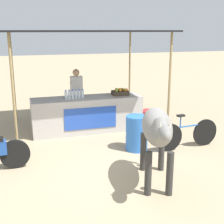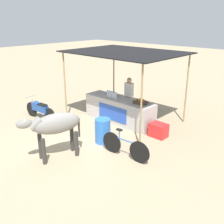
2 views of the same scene
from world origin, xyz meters
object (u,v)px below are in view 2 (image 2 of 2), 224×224
fruit_crate (140,102)px  motorcycle_parked (40,109)px  stall_counter (119,110)px  water_barrel (103,131)px  cooler_box (158,130)px  cow (55,125)px  vendor_behind_counter (129,97)px  bicycle_leaning (125,147)px

fruit_crate → motorcycle_parked: 4.12m
stall_counter → water_barrel: stall_counter is taller
cooler_box → cow: cow is taller
water_barrel → cow: (-0.28, -1.65, 0.62)m
cow → motorcycle_parked: size_ratio=1.02×
cooler_box → motorcycle_parked: motorcycle_parked is taller
stall_counter → cooler_box: (1.91, -0.10, -0.24)m
stall_counter → motorcycle_parked: (-2.56, -1.96, -0.05)m
water_barrel → motorcycle_parked: 3.36m
fruit_crate → cow: bearing=-97.8°
stall_counter → fruit_crate: bearing=3.1°
fruit_crate → vendor_behind_counter: size_ratio=0.27×
cooler_box → cow: (-1.40, -3.27, 0.79)m
motorcycle_parked → water_barrel: bearing=4.1°
cooler_box → water_barrel: size_ratio=0.73×
fruit_crate → cow: 3.45m
cooler_box → water_barrel: water_barrel is taller
cooler_box → cow: 3.64m
vendor_behind_counter → bicycle_leaning: 3.49m
fruit_crate → motorcycle_parked: (-3.54, -2.01, -0.61)m
fruit_crate → bicycle_leaning: fruit_crate is taller
cooler_box → motorcycle_parked: (-4.47, -1.86, 0.19)m
fruit_crate → cooler_box: (0.93, -0.15, -0.80)m
cooler_box → bicycle_leaning: size_ratio=0.36×
water_barrel → cow: 1.78m
vendor_behind_counter → stall_counter: bearing=-79.7°
cow → bicycle_leaning: size_ratio=1.11×
stall_counter → cow: cow is taller
cooler_box → water_barrel: 1.98m
motorcycle_parked → bicycle_leaning: size_ratio=1.09×
stall_counter → fruit_crate: 1.13m
fruit_crate → bicycle_leaning: bearing=-63.9°
fruit_crate → water_barrel: (-0.19, -1.77, -0.62)m
fruit_crate → water_barrel: fruit_crate is taller
vendor_behind_counter → motorcycle_parked: vendor_behind_counter is taller
fruit_crate → cow: size_ratio=0.24×
vendor_behind_counter → cooler_box: bearing=-22.6°
fruit_crate → cooler_box: bearing=-9.2°
fruit_crate → water_barrel: 1.89m
cooler_box → cow: size_ratio=0.33×
stall_counter → vendor_behind_counter: vendor_behind_counter is taller
stall_counter → vendor_behind_counter: size_ratio=1.82×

